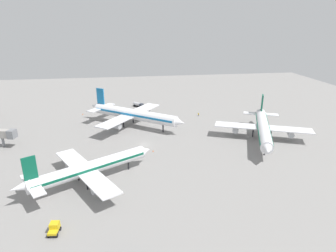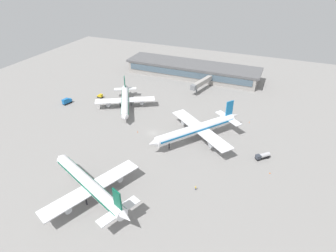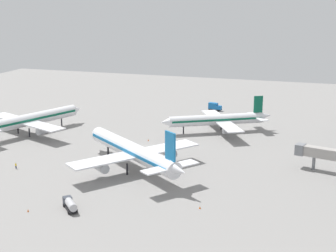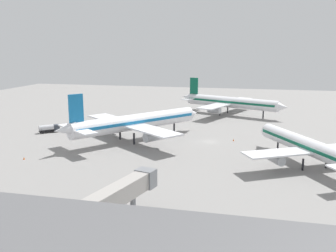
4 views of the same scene
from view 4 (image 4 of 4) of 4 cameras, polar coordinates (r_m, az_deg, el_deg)
ground at (r=110.22m, az=6.14°, el=-2.35°), size 288.00×288.00×0.00m
airplane_at_gate at (r=153.49m, az=9.26°, el=3.54°), size 43.99×36.34×14.03m
airplane_taxiing at (r=110.34m, az=-5.03°, el=0.59°), size 35.30×41.62×14.99m
airplane_distant at (r=92.15m, az=20.41°, el=-2.94°), size 31.36×37.48×12.59m
fuel_truck at (r=126.75m, az=-17.39°, el=-0.31°), size 5.90×5.69×2.50m
ground_crew_worker at (r=143.92m, az=-4.65°, el=1.39°), size 0.47×0.56×1.67m
jet_bridge at (r=57.29m, az=-8.38°, el=-10.63°), size 8.40×22.51×6.74m
safety_cone_near_gate at (r=99.00m, az=-20.78°, el=-4.54°), size 0.44×0.44×0.60m
safety_cone_mid_apron at (r=111.84m, az=9.79°, el=-2.09°), size 0.44×0.44×0.60m
safety_cone_far_side at (r=136.15m, az=-16.96°, el=0.06°), size 0.44×0.44×0.60m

